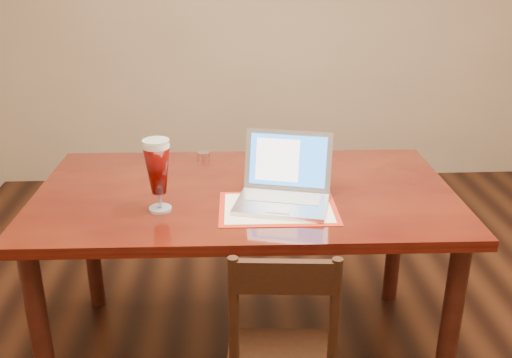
{
  "coord_description": "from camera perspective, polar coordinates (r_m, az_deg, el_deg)",
  "views": [
    {
      "loc": [
        -0.41,
        -1.98,
        1.78
      ],
      "look_at": [
        -0.29,
        0.21,
        0.9
      ],
      "focal_mm": 40.0,
      "sensor_mm": 36.0,
      "label": 1
    }
  ],
  "objects": [
    {
      "name": "dining_table",
      "position": [
        2.46,
        -1.15,
        -3.09
      ],
      "size": [
        1.79,
        1.03,
        1.12
      ],
      "rotation": [
        0.0,
        0.0,
        -0.02
      ],
      "color": "#4F170A",
      "rests_on": "ground"
    }
  ]
}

